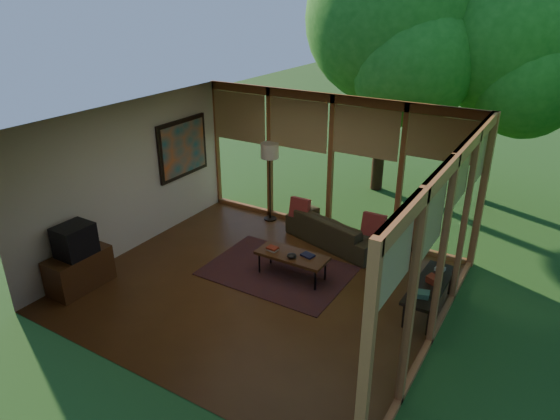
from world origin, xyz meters
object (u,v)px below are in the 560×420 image
Objects in this scene: coffee_table at (292,256)px; sofa at (336,230)px; television at (75,240)px; side_console at (423,284)px; media_cabinet at (80,270)px; floor_lamp at (270,155)px.

sofa is at bearing 85.91° from coffee_table.
television is 0.39× the size of side_console.
media_cabinet reaches higher than coffee_table.
sofa is 4.55m from television.
coffee_table is 0.86× the size of side_console.
side_console is (2.11, 0.24, 0.02)m from coffee_table.
floor_lamp is (-1.63, 0.28, 1.12)m from sofa.
television reaches higher than sofa.
coffee_table is at bearing 36.36° from media_cabinet.
sofa is 1.95× the size of media_cabinet.
media_cabinet is 0.83× the size of coffee_table.
media_cabinet is 5.37m from side_console.
sofa is 2.36m from side_console.
television is 0.46× the size of coffee_table.
media_cabinet is 0.61× the size of floor_lamp.
sofa is 2.00m from floor_lamp.
floor_lamp is (1.23, 3.78, 1.11)m from media_cabinet.
floor_lamp is at bearing 72.26° from television.
media_cabinet is 4.13m from floor_lamp.
television reaches higher than media_cabinet.
sofa is 1.18× the size of floor_lamp.
floor_lamp reaches higher than media_cabinet.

